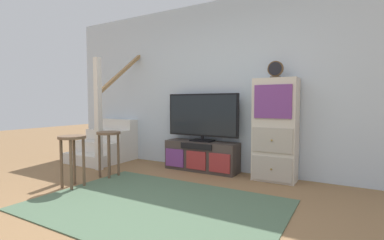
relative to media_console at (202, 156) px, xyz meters
The scene contains 10 objects.
ground_plane 2.23m from the media_console, 82.21° to the right, with size 20.00×20.00×0.00m, color olive.
back_wall 1.19m from the media_console, 41.70° to the left, with size 6.40×0.12×2.70m, color silver.
area_rug 1.64m from the media_console, 79.33° to the right, with size 2.60×1.80×0.01m, color #4C664C.
media_console is the anchor object (origin of this frame).
television 0.64m from the media_console, 90.00° to the left, with size 1.22×0.22×0.76m.
side_cabinet 1.24m from the media_console, ahead, with size 0.58×0.38×1.42m.
desk_clock 1.73m from the media_console, ahead, with size 0.21×0.08×0.23m.
staircase 1.94m from the media_console, behind, with size 1.00×1.36×2.20m.
bar_stool_near 1.92m from the media_console, 121.98° to the right, with size 0.34×0.34×0.67m.
bar_stool_far 1.44m from the media_console, 134.56° to the right, with size 0.34×0.34×0.66m.
Camera 1 is at (1.77, -1.70, 1.08)m, focal length 26.04 mm.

